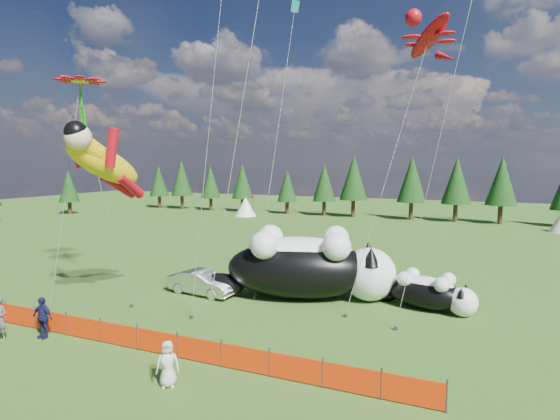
% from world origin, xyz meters
% --- Properties ---
extents(ground, '(160.00, 160.00, 0.00)m').
position_xyz_m(ground, '(0.00, 0.00, 0.00)').
color(ground, '#163609').
rests_on(ground, ground).
extents(safety_fence, '(22.06, 0.06, 1.10)m').
position_xyz_m(safety_fence, '(0.00, -3.00, 0.50)').
color(safety_fence, '#262626').
rests_on(safety_fence, ground).
extents(tree_line, '(90.00, 4.00, 8.00)m').
position_xyz_m(tree_line, '(0.00, 45.00, 4.00)').
color(tree_line, black).
rests_on(tree_line, ground).
extents(festival_tents, '(50.00, 3.20, 2.80)m').
position_xyz_m(festival_tents, '(11.00, 40.00, 1.40)').
color(festival_tents, white).
rests_on(festival_tents, ground).
extents(cat_large, '(11.00, 6.11, 4.05)m').
position_xyz_m(cat_large, '(3.25, 6.37, 1.92)').
color(cat_large, black).
rests_on(cat_large, ground).
extents(cat_small, '(5.45, 2.88, 2.00)m').
position_xyz_m(cat_small, '(9.82, 6.96, 0.95)').
color(cat_small, black).
rests_on(cat_small, ground).
extents(car, '(4.41, 1.98, 1.40)m').
position_xyz_m(car, '(-2.75, 4.67, 0.70)').
color(car, silver).
rests_on(car, ground).
extents(spectator_c, '(1.10, 0.58, 1.86)m').
position_xyz_m(spectator_c, '(-5.73, -3.60, 0.93)').
color(spectator_c, '#16163D').
rests_on(spectator_c, ground).
extents(spectator_e, '(0.95, 0.85, 1.62)m').
position_xyz_m(spectator_e, '(2.02, -4.96, 0.81)').
color(spectator_e, beige).
rests_on(spectator_e, ground).
extents(superhero_kite, '(5.45, 5.80, 10.12)m').
position_xyz_m(superhero_kite, '(-6.12, 0.80, 7.71)').
color(superhero_kite, '#DDB30B').
rests_on(superhero_kite, ground).
extents(gecko_kite, '(6.18, 12.33, 17.93)m').
position_xyz_m(gecko_kite, '(8.90, 12.76, 15.53)').
color(gecko_kite, '#B70917').
rests_on(gecko_kite, ground).
extents(flower_kite, '(4.40, 6.81, 13.78)m').
position_xyz_m(flower_kite, '(-9.85, 2.98, 12.39)').
color(flower_kite, '#B70917').
rests_on(flower_kite, ground).
extents(diamond_kite_d, '(0.89, 7.43, 19.48)m').
position_xyz_m(diamond_kite_d, '(0.30, 11.54, 17.19)').
color(diamond_kite_d, '#0D94A3').
rests_on(diamond_kite_d, ground).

